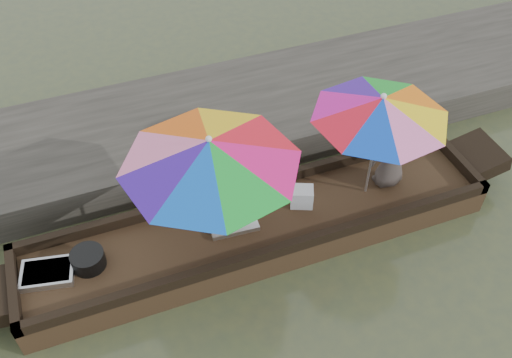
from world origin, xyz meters
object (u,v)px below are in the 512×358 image
object	(u,v)px
tray_scallop	(232,222)
vendor	(392,151)
cooking_pot	(88,259)
charcoal_grill	(229,207)
supply_bag	(302,197)
umbrella_stern	(374,146)
umbrella_bow	(213,189)
boat_hull	(259,231)
tray_crayfish	(47,273)

from	to	relation	value
tray_scallop	vendor	size ratio (longest dim) A/B	0.55
cooking_pot	charcoal_grill	bearing A→B (deg)	6.51
supply_bag	umbrella_stern	world-z (taller)	umbrella_stern
umbrella_bow	umbrella_stern	bearing A→B (deg)	0.00
supply_bag	vendor	world-z (taller)	vendor
tray_scallop	boat_hull	bearing A→B (deg)	-15.69
tray_crayfish	umbrella_bow	xyz separation A→B (m)	(1.97, -0.10, 0.73)
cooking_pot	umbrella_stern	distance (m)	3.61
tray_crayfish	vendor	world-z (taller)	vendor
charcoal_grill	supply_bag	size ratio (longest dim) A/B	1.22
cooking_pot	tray_crayfish	bearing A→B (deg)	177.81
charcoal_grill	umbrella_bow	size ratio (longest dim) A/B	0.17
umbrella_bow	umbrella_stern	size ratio (longest dim) A/B	1.23
boat_hull	umbrella_bow	xyz separation A→B (m)	(-0.56, 0.00, 0.95)
boat_hull	tray_crayfish	bearing A→B (deg)	177.79
boat_hull	umbrella_stern	bearing A→B (deg)	0.00
vendor	umbrella_stern	world-z (taller)	umbrella_stern
boat_hull	cooking_pot	bearing A→B (deg)	177.79
boat_hull	vendor	xyz separation A→B (m)	(1.82, 0.06, 0.71)
umbrella_bow	supply_bag	bearing A→B (deg)	4.37
cooking_pot	umbrella_bow	size ratio (longest dim) A/B	0.19
supply_bag	umbrella_bow	size ratio (longest dim) A/B	0.14
boat_hull	umbrella_stern	xyz separation A→B (m)	(1.49, 0.00, 0.95)
boat_hull	tray_scallop	distance (m)	0.39
tray_scallop	charcoal_grill	distance (m)	0.20
cooking_pot	vendor	bearing A→B (deg)	-0.34
cooking_pot	vendor	xyz separation A→B (m)	(3.88, -0.02, 0.44)
umbrella_bow	charcoal_grill	bearing A→B (deg)	46.23
tray_scallop	vendor	world-z (taller)	vendor
cooking_pot	charcoal_grill	distance (m)	1.79
supply_bag	umbrella_stern	bearing A→B (deg)	-5.83
umbrella_bow	cooking_pot	bearing A→B (deg)	176.97
tray_crayfish	supply_bag	world-z (taller)	supply_bag
cooking_pot	umbrella_stern	bearing A→B (deg)	-1.28
tray_scallop	umbrella_stern	bearing A→B (deg)	-2.81
tray_scallop	charcoal_grill	xyz separation A→B (m)	(0.03, 0.19, 0.05)
boat_hull	tray_crayfish	distance (m)	2.54
supply_bag	vendor	size ratio (longest dim) A/B	0.26
tray_scallop	umbrella_bow	xyz separation A→B (m)	(-0.24, -0.09, 0.74)
cooking_pot	tray_scallop	distance (m)	1.75
boat_hull	supply_bag	bearing A→B (deg)	8.30
tray_scallop	umbrella_stern	world-z (taller)	umbrella_stern
cooking_pot	tray_crayfish	world-z (taller)	cooking_pot
charcoal_grill	umbrella_stern	xyz separation A→B (m)	(1.77, -0.28, 0.69)
charcoal_grill	supply_bag	world-z (taller)	supply_bag
vendor	umbrella_stern	bearing A→B (deg)	1.07
umbrella_bow	boat_hull	bearing A→B (deg)	0.00
umbrella_bow	vendor	bearing A→B (deg)	1.37
boat_hull	cooking_pot	xyz separation A→B (m)	(-2.06, 0.08, 0.28)
tray_crayfish	charcoal_grill	distance (m)	2.25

